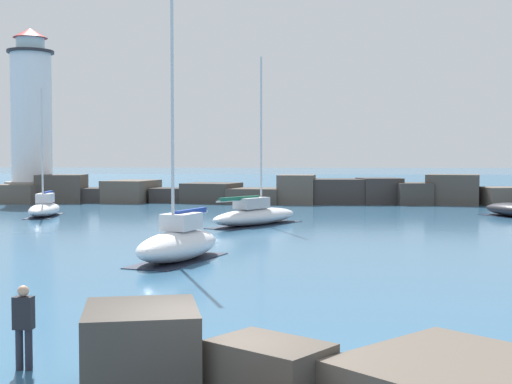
{
  "coord_description": "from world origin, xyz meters",
  "views": [
    {
      "loc": [
        1.8,
        -11.25,
        3.91
      ],
      "look_at": [
        -1.65,
        24.6,
        2.23
      ],
      "focal_mm": 50.0,
      "sensor_mm": 36.0,
      "label": 1
    }
  ],
  "objects_px": {
    "sailboat_moored_4": "(255,215)",
    "lighthouse": "(32,125)",
    "sailboat_moored_1": "(44,208)",
    "sailboat_moored_3": "(178,242)",
    "person_on_rocks": "(24,323)"
  },
  "relations": [
    {
      "from": "sailboat_moored_1",
      "to": "lighthouse",
      "type": "bearing_deg",
      "value": 115.28
    },
    {
      "from": "sailboat_moored_1",
      "to": "sailboat_moored_4",
      "type": "relative_size",
      "value": 0.87
    },
    {
      "from": "sailboat_moored_3",
      "to": "sailboat_moored_4",
      "type": "xyz_separation_m",
      "value": [
        1.5,
        14.91,
        -0.09
      ]
    },
    {
      "from": "sailboat_moored_1",
      "to": "sailboat_moored_3",
      "type": "bearing_deg",
      "value": -56.09
    },
    {
      "from": "sailboat_moored_4",
      "to": "person_on_rocks",
      "type": "height_order",
      "value": "sailboat_moored_4"
    },
    {
      "from": "sailboat_moored_1",
      "to": "sailboat_moored_3",
      "type": "distance_m",
      "value": 24.01
    },
    {
      "from": "sailboat_moored_1",
      "to": "sailboat_moored_4",
      "type": "distance_m",
      "value": 15.72
    },
    {
      "from": "lighthouse",
      "to": "person_on_rocks",
      "type": "xyz_separation_m",
      "value": [
        21.48,
        -51.18,
        -6.14
      ]
    },
    {
      "from": "sailboat_moored_4",
      "to": "lighthouse",
      "type": "bearing_deg",
      "value": 136.12
    },
    {
      "from": "sailboat_moored_1",
      "to": "sailboat_moored_4",
      "type": "height_order",
      "value": "sailboat_moored_4"
    },
    {
      "from": "sailboat_moored_1",
      "to": "sailboat_moored_3",
      "type": "xyz_separation_m",
      "value": [
        13.4,
        -19.93,
        0.12
      ]
    },
    {
      "from": "lighthouse",
      "to": "sailboat_moored_4",
      "type": "xyz_separation_m",
      "value": [
        22.93,
        -22.05,
        -6.41
      ]
    },
    {
      "from": "lighthouse",
      "to": "sailboat_moored_4",
      "type": "relative_size",
      "value": 1.6
    },
    {
      "from": "sailboat_moored_3",
      "to": "sailboat_moored_4",
      "type": "bearing_deg",
      "value": 84.27
    },
    {
      "from": "sailboat_moored_3",
      "to": "person_on_rocks",
      "type": "xyz_separation_m",
      "value": [
        0.05,
        -14.22,
        0.17
      ]
    }
  ]
}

